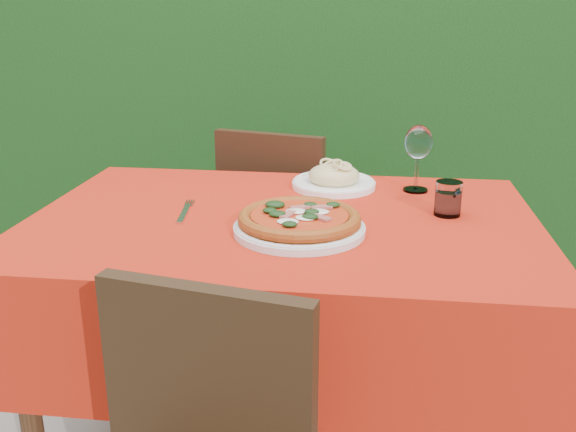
# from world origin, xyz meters

# --- Properties ---
(hedge) EXTENTS (3.20, 0.55, 1.78)m
(hedge) POSITION_xyz_m (0.00, 1.55, 0.92)
(hedge) COLOR black
(hedge) RESTS_ON ground
(dining_table) EXTENTS (1.26, 0.86, 0.75)m
(dining_table) POSITION_xyz_m (0.00, 0.00, 0.60)
(dining_table) COLOR #432915
(dining_table) RESTS_ON ground
(chair_far) EXTENTS (0.47, 0.47, 0.85)m
(chair_far) POSITION_xyz_m (-0.10, 0.64, 0.49)
(chair_far) COLOR black
(chair_far) RESTS_ON ground
(pizza_plate) EXTENTS (0.31, 0.31, 0.06)m
(pizza_plate) POSITION_xyz_m (0.05, -0.11, 0.77)
(pizza_plate) COLOR silver
(pizza_plate) RESTS_ON dining_table
(pasta_plate) EXTENTS (0.24, 0.24, 0.07)m
(pasta_plate) POSITION_xyz_m (0.11, 0.29, 0.77)
(pasta_plate) COLOR white
(pasta_plate) RESTS_ON dining_table
(water_glass) EXTENTS (0.07, 0.07, 0.09)m
(water_glass) POSITION_xyz_m (0.41, 0.07, 0.79)
(water_glass) COLOR white
(water_glass) RESTS_ON dining_table
(wine_glass) EXTENTS (0.08, 0.08, 0.19)m
(wine_glass) POSITION_xyz_m (0.34, 0.28, 0.88)
(wine_glass) COLOR silver
(wine_glass) RESTS_ON dining_table
(fork) EXTENTS (0.05, 0.20, 0.01)m
(fork) POSITION_xyz_m (-0.25, -0.01, 0.75)
(fork) COLOR silver
(fork) RESTS_ON dining_table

